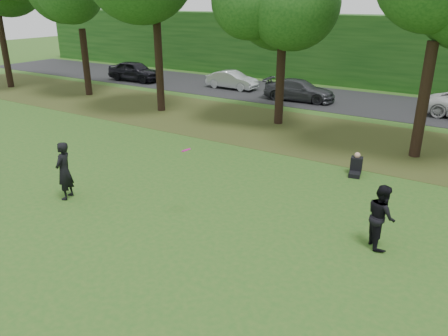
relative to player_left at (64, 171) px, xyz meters
name	(u,v)px	position (x,y,z in m)	size (l,w,h in m)	color
ground	(138,272)	(4.84, -1.88, -0.96)	(120.00, 120.00, 0.00)	#275A1C
leaf_litter	(327,136)	(4.84, 11.12, -0.95)	(60.00, 7.00, 0.01)	#513F1D
street	(372,104)	(4.84, 19.12, -0.95)	(70.00, 7.00, 0.02)	black
far_hedge	(399,53)	(4.84, 25.12, 1.54)	(70.00, 3.00, 5.00)	#164513
player_left	(64,171)	(0.00, 0.00, 0.00)	(0.70, 0.46, 1.91)	black
player_right	(381,216)	(9.35, 2.43, -0.09)	(0.84, 0.66, 1.74)	black
parked_cars	(343,93)	(3.25, 18.05, -0.25)	(38.18, 3.58, 1.52)	black
frisbee	(186,150)	(4.22, 0.94, 1.21)	(0.37, 0.38, 0.15)	#DC1296
seated_person	(356,166)	(7.36, 7.12, -0.65)	(0.54, 0.79, 0.83)	black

